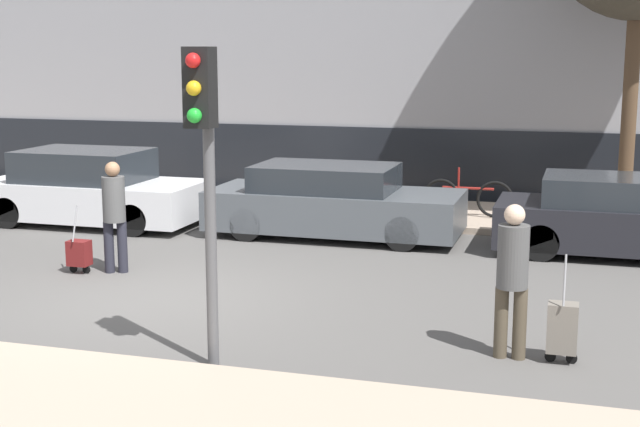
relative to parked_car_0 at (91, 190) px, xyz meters
The scene contains 11 objects.
ground_plane 5.75m from the parked_car_0, 51.21° to the right, with size 80.00×80.00×0.00m, color #565451.
sidewalk_far 4.43m from the parked_car_0, 35.45° to the left, with size 28.00×3.00×0.12m.
parked_car_0 is the anchor object (origin of this frame).
parked_car_1 4.84m from the parked_car_0, ahead, with size 4.53×1.84×1.30m.
parked_car_2 9.76m from the parked_car_0, ahead, with size 4.04×1.73×1.31m.
pedestrian_left 4.13m from the parked_car_0, 54.13° to the right, with size 0.34×0.34×1.69m.
trolley_left 4.03m from the parked_car_0, 61.75° to the right, with size 0.34×0.29×1.04m.
pedestrian_right 10.11m from the parked_car_0, 33.08° to the right, with size 0.35×0.34×1.71m.
trolley_right 10.58m from the parked_car_0, 31.44° to the right, with size 0.34×0.29×1.20m.
traffic_light 8.91m from the parked_car_0, 51.28° to the right, with size 0.28×0.47×3.36m.
parked_bicycle 7.35m from the parked_car_0, 17.65° to the left, with size 1.77×0.06×0.96m.
Camera 1 is at (5.58, -10.61, 3.33)m, focal length 50.00 mm.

